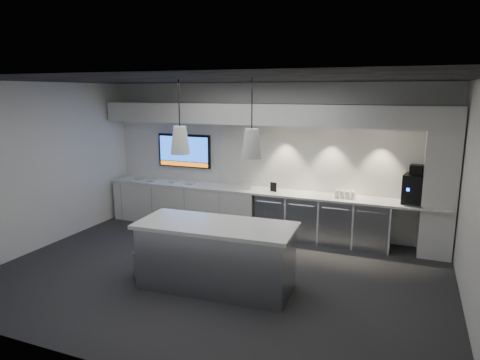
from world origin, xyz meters
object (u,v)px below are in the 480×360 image
at_px(island, 216,255).
at_px(coffee_machine, 415,188).
at_px(wall_tv, 184,151).
at_px(bin, 143,264).

distance_m(island, coffee_machine, 3.75).
bearing_deg(coffee_machine, wall_tv, -174.50).
relative_size(wall_tv, bin, 3.13).
bearing_deg(island, wall_tv, 123.25).
xyz_separation_m(wall_tv, bin, (0.86, -2.91, -1.36)).
distance_m(wall_tv, bin, 3.32).
bearing_deg(bin, wall_tv, 106.39).
bearing_deg(island, bin, -179.05).
bearing_deg(bin, coffee_machine, 34.60).
xyz_separation_m(island, bin, (-1.22, -0.09, -0.29)).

